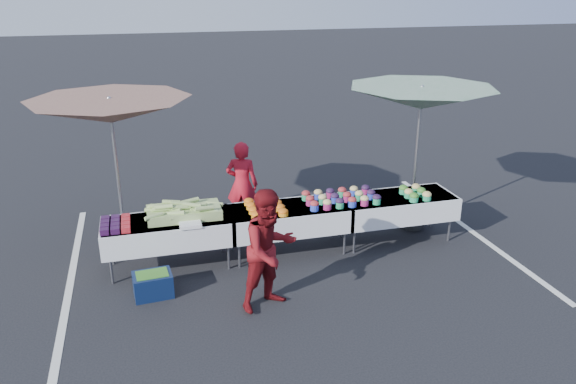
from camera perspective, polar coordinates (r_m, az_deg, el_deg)
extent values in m
plane|color=black|center=(8.81, 0.00, -6.10)|extent=(80.00, 80.00, 0.00)
cube|color=silver|center=(8.64, -21.18, -8.19)|extent=(0.10, 5.00, 0.00)
cube|color=silver|center=(10.05, 17.94, -3.63)|extent=(0.10, 5.00, 0.00)
cube|color=white|center=(8.25, -12.17, -2.92)|extent=(1.80, 0.75, 0.04)
cube|color=white|center=(8.32, -12.09, -3.93)|extent=(1.86, 0.81, 0.36)
cylinder|color=slate|center=(8.23, -17.49, -7.66)|extent=(0.04, 0.04, 0.39)
cylinder|color=slate|center=(8.76, -17.41, -5.87)|extent=(0.04, 0.04, 0.39)
cylinder|color=slate|center=(8.28, -6.06, -6.55)|extent=(0.04, 0.04, 0.39)
cylinder|color=slate|center=(8.80, -6.70, -4.84)|extent=(0.04, 0.04, 0.39)
cube|color=white|center=(8.50, 0.00, -1.70)|extent=(1.80, 0.75, 0.04)
cube|color=white|center=(8.56, 0.00, -2.69)|extent=(1.86, 0.81, 0.36)
cylinder|color=slate|center=(8.30, -4.96, -6.43)|extent=(0.04, 0.04, 0.39)
cylinder|color=slate|center=(8.82, -5.67, -4.73)|extent=(0.04, 0.04, 0.39)
cylinder|color=slate|center=(8.70, 5.75, -5.13)|extent=(0.04, 0.04, 0.39)
cylinder|color=slate|center=(9.20, 4.46, -3.59)|extent=(0.04, 0.04, 0.39)
cube|color=white|center=(9.11, 11.00, -0.54)|extent=(1.80, 0.75, 0.04)
cube|color=white|center=(9.16, 10.93, -1.47)|extent=(1.86, 0.81, 0.36)
cylinder|color=slate|center=(8.75, 6.74, -5.00)|extent=(0.04, 0.04, 0.39)
cylinder|color=slate|center=(9.25, 5.40, -3.48)|extent=(0.04, 0.04, 0.39)
cylinder|color=slate|center=(9.45, 16.04, -3.70)|extent=(0.04, 0.04, 0.39)
cylinder|color=slate|center=(9.91, 14.33, -2.36)|extent=(0.04, 0.04, 0.39)
cube|color=black|center=(8.00, -18.16, -3.84)|extent=(0.12, 0.12, 0.08)
cube|color=black|center=(8.13, -18.12, -3.44)|extent=(0.12, 0.12, 0.08)
cube|color=black|center=(8.25, -18.09, -3.05)|extent=(0.12, 0.12, 0.08)
cube|color=black|center=(8.38, -18.06, -2.68)|extent=(0.12, 0.12, 0.08)
cube|color=black|center=(7.99, -17.16, -3.75)|extent=(0.12, 0.12, 0.08)
cube|color=black|center=(8.12, -17.14, -3.35)|extent=(0.12, 0.12, 0.08)
cube|color=black|center=(8.25, -17.13, -2.96)|extent=(0.12, 0.12, 0.08)
cube|color=black|center=(8.37, -17.11, -2.59)|extent=(0.12, 0.12, 0.08)
cube|color=#BA1433|center=(7.98, -16.15, -3.66)|extent=(0.12, 0.12, 0.08)
cube|color=#BA1433|center=(8.11, -16.16, -3.26)|extent=(0.12, 0.12, 0.08)
cube|color=#BA1433|center=(8.24, -16.16, -2.88)|extent=(0.12, 0.12, 0.08)
cube|color=#BA1433|center=(8.37, -16.16, -2.50)|extent=(0.12, 0.12, 0.08)
cube|color=#8EB35C|center=(8.27, -10.51, -2.05)|extent=(1.05, 0.55, 0.14)
cylinder|color=#8EB35C|center=(8.43, -8.57, -1.24)|extent=(0.27, 0.09, 0.10)
cylinder|color=#8EB35C|center=(8.26, -13.21, -1.51)|extent=(0.27, 0.14, 0.07)
cylinder|color=#8EB35C|center=(8.13, -9.73, -1.30)|extent=(0.27, 0.14, 0.09)
cylinder|color=#8EB35C|center=(8.27, -13.48, -1.93)|extent=(0.27, 0.15, 0.10)
cylinder|color=#8EB35C|center=(8.18, -11.76, -1.71)|extent=(0.27, 0.15, 0.08)
cylinder|color=#8EB35C|center=(8.26, -10.85, -1.19)|extent=(0.27, 0.10, 0.10)
cylinder|color=#8EB35C|center=(8.15, -10.78, -1.51)|extent=(0.27, 0.07, 0.08)
cylinder|color=#8EB35C|center=(8.07, -11.35, -2.13)|extent=(0.27, 0.14, 0.09)
cylinder|color=#8EB35C|center=(8.41, -11.77, -1.01)|extent=(0.27, 0.12, 0.08)
cylinder|color=#8EB35C|center=(8.38, -7.50, -1.20)|extent=(0.27, 0.16, 0.08)
cylinder|color=#8EB35C|center=(8.19, -12.72, -1.69)|extent=(0.27, 0.11, 0.07)
cylinder|color=#8EB35C|center=(8.04, -10.99, -2.50)|extent=(0.27, 0.10, 0.07)
cylinder|color=#8EB35C|center=(8.37, -9.92, -0.89)|extent=(0.27, 0.12, 0.08)
cylinder|color=#8EB35C|center=(8.02, -13.48, -2.43)|extent=(0.27, 0.15, 0.08)
cylinder|color=#8EB35C|center=(8.25, -12.95, -1.40)|extent=(0.27, 0.10, 0.08)
cylinder|color=#8EB35C|center=(8.21, -9.07, -1.51)|extent=(0.27, 0.16, 0.10)
cylinder|color=#8EB35C|center=(8.14, -12.50, -1.48)|extent=(0.27, 0.12, 0.09)
cylinder|color=#8EB35C|center=(8.03, -8.49, -1.63)|extent=(0.27, 0.09, 0.07)
cylinder|color=#8EB35C|center=(8.09, -8.05, -1.95)|extent=(0.27, 0.10, 0.09)
cylinder|color=#8EB35C|center=(8.15, -8.72, -1.93)|extent=(0.27, 0.12, 0.09)
cylinder|color=#8EB35C|center=(8.48, -10.01, -1.18)|extent=(0.27, 0.10, 0.08)
cube|color=white|center=(7.97, -9.90, -3.25)|extent=(0.30, 0.25, 0.05)
cylinder|color=orange|center=(8.11, -3.23, -2.52)|extent=(0.15, 0.15, 0.05)
ellipsoid|color=#E9410D|center=(8.10, -3.24, -2.26)|extent=(0.15, 0.15, 0.08)
cylinder|color=orange|center=(8.28, -3.50, -2.05)|extent=(0.15, 0.15, 0.05)
ellipsoid|color=#E9410D|center=(8.26, -3.50, -1.79)|extent=(0.15, 0.15, 0.08)
cylinder|color=orange|center=(8.44, -3.75, -1.59)|extent=(0.15, 0.15, 0.05)
ellipsoid|color=#E9410D|center=(8.42, -3.76, -1.34)|extent=(0.15, 0.15, 0.08)
cylinder|color=orange|center=(8.60, -3.99, -1.15)|extent=(0.15, 0.15, 0.05)
ellipsoid|color=#E9410D|center=(8.59, -4.00, -0.90)|extent=(0.15, 0.15, 0.08)
cylinder|color=orange|center=(8.15, -1.86, -2.38)|extent=(0.15, 0.15, 0.05)
ellipsoid|color=#E9410D|center=(8.14, -1.86, -2.12)|extent=(0.15, 0.15, 0.08)
cylinder|color=orange|center=(8.32, -2.15, -1.91)|extent=(0.15, 0.15, 0.05)
ellipsoid|color=#E9410D|center=(8.30, -2.15, -1.66)|extent=(0.15, 0.15, 0.08)
cylinder|color=orange|center=(8.48, -2.43, -1.46)|extent=(0.15, 0.15, 0.05)
ellipsoid|color=#E9410D|center=(8.46, -2.43, -1.21)|extent=(0.15, 0.15, 0.08)
cylinder|color=orange|center=(8.64, -2.69, -1.02)|extent=(0.15, 0.15, 0.05)
ellipsoid|color=#E9410D|center=(8.63, -2.70, -0.77)|extent=(0.15, 0.15, 0.08)
cylinder|color=orange|center=(8.20, -0.50, -2.24)|extent=(0.15, 0.15, 0.05)
ellipsoid|color=#E9410D|center=(8.18, -0.50, -1.98)|extent=(0.15, 0.15, 0.08)
cylinder|color=orange|center=(8.36, -0.81, -1.77)|extent=(0.15, 0.15, 0.05)
ellipsoid|color=#E9410D|center=(8.34, -0.81, -1.52)|extent=(0.15, 0.15, 0.08)
cylinder|color=orange|center=(8.52, -1.11, -1.32)|extent=(0.15, 0.15, 0.05)
ellipsoid|color=#E9410D|center=(8.51, -1.12, -1.08)|extent=(0.15, 0.15, 0.08)
cylinder|color=orange|center=(8.68, -1.41, -0.89)|extent=(0.15, 0.15, 0.05)
ellipsoid|color=#E9410D|center=(8.67, -1.41, -0.65)|extent=(0.15, 0.15, 0.08)
cylinder|color=blue|center=(8.37, 2.71, -1.57)|extent=(0.13, 0.13, 0.10)
ellipsoid|color=maroon|center=(8.35, 2.72, -1.19)|extent=(0.14, 0.14, 0.10)
cylinder|color=#9E2160|center=(8.57, 2.26, -1.03)|extent=(0.13, 0.13, 0.10)
ellipsoid|color=maroon|center=(8.54, 2.27, -0.66)|extent=(0.14, 0.14, 0.10)
cylinder|color=#259761|center=(8.76, 1.83, -0.52)|extent=(0.13, 0.13, 0.10)
ellipsoid|color=maroon|center=(8.74, 1.84, -0.15)|extent=(0.14, 0.14, 0.10)
cylinder|color=#9E2160|center=(8.43, 4.00, -1.43)|extent=(0.13, 0.13, 0.10)
ellipsoid|color=tan|center=(8.41, 4.01, -1.06)|extent=(0.14, 0.14, 0.10)
cylinder|color=#259761|center=(8.62, 3.53, -0.90)|extent=(0.13, 0.13, 0.10)
ellipsoid|color=tan|center=(8.60, 3.54, -0.53)|extent=(0.14, 0.14, 0.10)
cylinder|color=blue|center=(8.82, 3.07, -0.39)|extent=(0.13, 0.13, 0.10)
ellipsoid|color=tan|center=(8.80, 3.08, -0.03)|extent=(0.14, 0.14, 0.10)
cylinder|color=#259761|center=(8.50, 5.28, -1.30)|extent=(0.13, 0.13, 0.10)
ellipsoid|color=black|center=(8.47, 5.29, -0.92)|extent=(0.14, 0.14, 0.10)
cylinder|color=blue|center=(8.69, 4.78, -0.77)|extent=(0.13, 0.13, 0.10)
ellipsoid|color=black|center=(8.67, 4.79, -0.40)|extent=(0.14, 0.14, 0.10)
cylinder|color=#9E2160|center=(8.88, 4.30, -0.27)|extent=(0.13, 0.13, 0.10)
ellipsoid|color=black|center=(8.86, 4.31, 0.09)|extent=(0.14, 0.14, 0.10)
cylinder|color=blue|center=(8.56, 6.53, -1.16)|extent=(0.13, 0.13, 0.10)
ellipsoid|color=maroon|center=(8.54, 6.55, -0.79)|extent=(0.14, 0.14, 0.10)
cylinder|color=#9E2160|center=(8.75, 6.01, -0.65)|extent=(0.13, 0.13, 0.10)
ellipsoid|color=maroon|center=(8.73, 6.03, -0.28)|extent=(0.14, 0.14, 0.10)
cylinder|color=#259761|center=(8.95, 5.51, -0.15)|extent=(0.13, 0.13, 0.10)
ellipsoid|color=maroon|center=(8.92, 5.52, 0.21)|extent=(0.14, 0.14, 0.10)
cylinder|color=#9E2160|center=(8.64, 7.77, -1.03)|extent=(0.13, 0.13, 0.10)
ellipsoid|color=tan|center=(8.61, 7.79, -0.66)|extent=(0.14, 0.14, 0.10)
cylinder|color=#259761|center=(8.82, 7.22, -0.52)|extent=(0.13, 0.13, 0.10)
ellipsoid|color=tan|center=(8.80, 7.24, -0.16)|extent=(0.14, 0.14, 0.10)
cylinder|color=blue|center=(9.01, 6.70, -0.03)|extent=(0.13, 0.13, 0.10)
ellipsoid|color=tan|center=(8.99, 6.72, 0.33)|extent=(0.14, 0.14, 0.10)
cylinder|color=#259761|center=(8.71, 8.98, -0.90)|extent=(0.13, 0.13, 0.10)
ellipsoid|color=black|center=(8.69, 9.01, -0.53)|extent=(0.14, 0.14, 0.10)
cylinder|color=blue|center=(8.90, 8.42, -0.40)|extent=(0.13, 0.13, 0.10)
ellipsoid|color=black|center=(8.88, 8.44, -0.04)|extent=(0.14, 0.14, 0.10)
cylinder|color=#9E2160|center=(9.09, 7.87, 0.09)|extent=(0.13, 0.13, 0.10)
ellipsoid|color=black|center=(9.07, 7.89, 0.44)|extent=(0.14, 0.14, 0.10)
cylinder|color=#259761|center=(8.92, 12.66, -0.71)|extent=(0.14, 0.14, 0.08)
ellipsoid|color=#2B7820|center=(8.90, 12.69, -0.38)|extent=(0.14, 0.14, 0.11)
cylinder|color=#259761|center=(9.07, 12.15, -0.31)|extent=(0.14, 0.14, 0.08)
ellipsoid|color=tan|center=(9.05, 12.17, 0.01)|extent=(0.14, 0.14, 0.11)
cylinder|color=#259761|center=(9.22, 11.65, 0.08)|extent=(0.14, 0.14, 0.08)
ellipsoid|color=#2B7820|center=(9.20, 11.67, 0.40)|extent=(0.14, 0.14, 0.11)
cylinder|color=#259761|center=(9.02, 13.90, -0.57)|extent=(0.14, 0.14, 0.08)
ellipsoid|color=tan|center=(9.00, 13.93, -0.25)|extent=(0.14, 0.14, 0.11)
cylinder|color=#259761|center=(9.17, 13.37, -0.18)|extent=(0.14, 0.14, 0.08)
ellipsoid|color=#2B7820|center=(9.15, 13.40, 0.14)|extent=(0.14, 0.14, 0.11)
cylinder|color=#259761|center=(9.31, 12.86, 0.20)|extent=(0.14, 0.14, 0.08)
ellipsoid|color=tan|center=(9.30, 12.89, 0.52)|extent=(0.14, 0.14, 0.11)
imported|color=#B11423|center=(9.51, -4.69, 0.79)|extent=(0.64, 0.54, 1.49)
imported|color=maroon|center=(7.09, -1.86, -5.89)|extent=(0.95, 0.85, 1.60)
cylinder|color=black|center=(9.25, -16.16, -5.31)|extent=(0.45, 0.45, 0.08)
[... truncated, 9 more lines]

